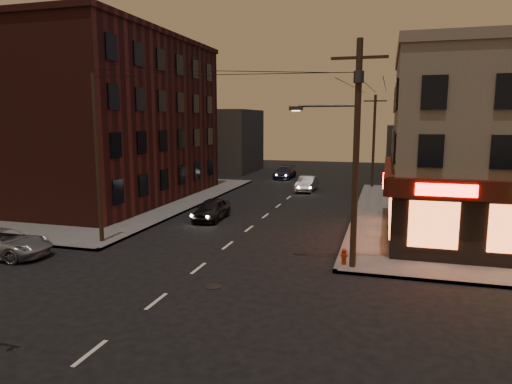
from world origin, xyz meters
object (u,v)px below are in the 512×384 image
(sedan_near, at_px, (212,209))
(sedan_mid, at_px, (307,184))
(fire_hydrant, at_px, (344,256))
(suv_cross, at_px, (2,243))
(sedan_far, at_px, (285,172))

(sedan_near, bearing_deg, sedan_mid, 72.39)
(sedan_mid, bearing_deg, fire_hydrant, -72.80)
(fire_hydrant, bearing_deg, suv_cross, -169.75)
(sedan_near, distance_m, sedan_far, 22.99)
(sedan_near, distance_m, sedan_mid, 14.88)
(sedan_mid, bearing_deg, suv_cross, -110.37)
(sedan_near, relative_size, sedan_far, 0.88)
(sedan_mid, relative_size, sedan_far, 0.90)
(sedan_near, xyz_separation_m, sedan_far, (0.02, 22.99, -0.02))
(sedan_mid, distance_m, sedan_far, 9.60)
(suv_cross, relative_size, sedan_far, 1.03)
(sedan_near, bearing_deg, sedan_far, 88.32)
(sedan_near, height_order, sedan_far, sedan_near)
(suv_cross, distance_m, fire_hydrant, 16.77)
(fire_hydrant, bearing_deg, sedan_far, 107.26)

